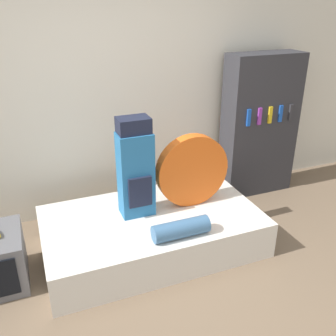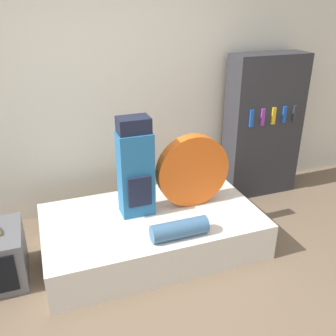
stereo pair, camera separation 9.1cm
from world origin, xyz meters
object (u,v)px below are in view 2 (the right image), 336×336
(backpack, at_px, (136,169))
(sleeping_roll, at_px, (180,229))
(tent_bag, at_px, (193,171))
(bookshelf, at_px, (263,127))

(backpack, xyz_separation_m, sleeping_roll, (0.22, -0.51, -0.37))
(tent_bag, bearing_deg, bookshelf, 27.58)
(backpack, bearing_deg, sleeping_roll, -66.18)
(tent_bag, height_order, bookshelf, bookshelf)
(backpack, distance_m, tent_bag, 0.55)
(tent_bag, height_order, sleeping_roll, tent_bag)
(tent_bag, xyz_separation_m, sleeping_roll, (-0.32, -0.48, -0.27))
(backpack, height_order, bookshelf, bookshelf)
(sleeping_roll, distance_m, bookshelf, 1.85)
(sleeping_roll, relative_size, bookshelf, 0.30)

